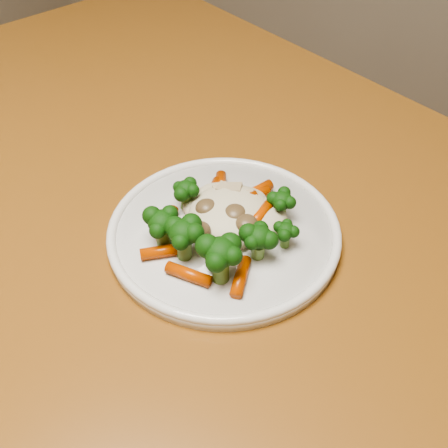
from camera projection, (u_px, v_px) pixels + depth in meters
name	position (u px, v px, depth m)	size (l,w,h in m)	color
dining_table	(190.00, 327.00, 0.61)	(1.55, 1.31, 0.75)	brown
plate	(224.00, 234.00, 0.58)	(0.24, 0.24, 0.01)	white
meal	(223.00, 222.00, 0.56)	(0.15, 0.17, 0.05)	beige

